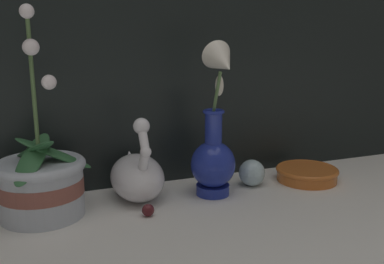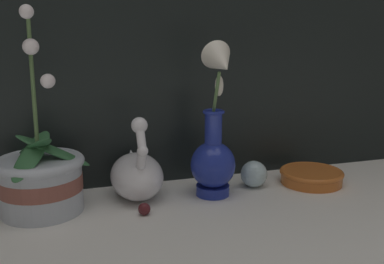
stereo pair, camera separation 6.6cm
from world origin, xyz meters
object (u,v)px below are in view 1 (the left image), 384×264
object	(u,v)px
glass_sphere	(252,173)
amber_dish	(307,173)
orchid_potted_plant	(41,181)
blue_vase	(215,145)
swan_figurine	(137,175)

from	to	relation	value
glass_sphere	amber_dish	distance (m)	0.15
orchid_potted_plant	blue_vase	size ratio (longest dim) A/B	1.20
orchid_potted_plant	amber_dish	world-z (taller)	orchid_potted_plant
orchid_potted_plant	glass_sphere	world-z (taller)	orchid_potted_plant
swan_figurine	blue_vase	xyz separation A→B (m)	(0.17, -0.04, 0.06)
glass_sphere	amber_dish	world-z (taller)	glass_sphere
orchid_potted_plant	blue_vase	world-z (taller)	orchid_potted_plant
blue_vase	glass_sphere	distance (m)	0.14
blue_vase	amber_dish	size ratio (longest dim) A/B	2.26
orchid_potted_plant	glass_sphere	bearing A→B (deg)	0.63
swan_figurine	amber_dish	xyz separation A→B (m)	(0.42, -0.03, -0.04)
swan_figurine	orchid_potted_plant	bearing A→B (deg)	-174.40
glass_sphere	blue_vase	bearing A→B (deg)	-165.67
blue_vase	orchid_potted_plant	bearing A→B (deg)	176.42
swan_figurine	glass_sphere	size ratio (longest dim) A/B	3.03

